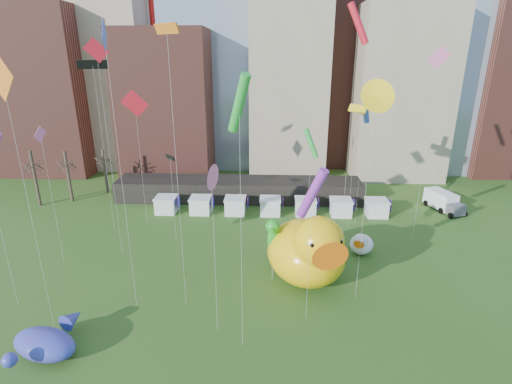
{
  "coord_description": "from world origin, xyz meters",
  "views": [
    {
      "loc": [
        1.13,
        -15.21,
        21.14
      ],
      "look_at": [
        0.02,
        11.03,
        12.0
      ],
      "focal_mm": 27.0,
      "sensor_mm": 36.0,
      "label": 1
    }
  ],
  "objects_px": {
    "big_duck": "(308,250)",
    "small_duck": "(361,244)",
    "whale_inflatable": "(46,342)",
    "seahorse_green": "(273,235)",
    "box_truck": "(443,201)",
    "seahorse_purple": "(320,250)"
  },
  "relations": [
    {
      "from": "big_duck",
      "to": "small_duck",
      "type": "height_order",
      "value": "big_duck"
    },
    {
      "from": "whale_inflatable",
      "to": "small_duck",
      "type": "bearing_deg",
      "value": 49.89
    },
    {
      "from": "big_duck",
      "to": "whale_inflatable",
      "type": "height_order",
      "value": "big_duck"
    },
    {
      "from": "seahorse_green",
      "to": "box_truck",
      "type": "height_order",
      "value": "seahorse_green"
    },
    {
      "from": "seahorse_green",
      "to": "whale_inflatable",
      "type": "distance_m",
      "value": 20.55
    },
    {
      "from": "box_truck",
      "to": "seahorse_purple",
      "type": "bearing_deg",
      "value": -154.32
    },
    {
      "from": "seahorse_purple",
      "to": "box_truck",
      "type": "relative_size",
      "value": 0.68
    },
    {
      "from": "small_duck",
      "to": "seahorse_green",
      "type": "xyz_separation_m",
      "value": [
        -10.08,
        -5.86,
        3.63
      ]
    },
    {
      "from": "seahorse_green",
      "to": "whale_inflatable",
      "type": "xyz_separation_m",
      "value": [
        -16.88,
        -11.07,
        -3.83
      ]
    },
    {
      "from": "whale_inflatable",
      "to": "seahorse_purple",
      "type": "bearing_deg",
      "value": 45.7
    },
    {
      "from": "seahorse_purple",
      "to": "seahorse_green",
      "type": "bearing_deg",
      "value": -168.33
    },
    {
      "from": "big_duck",
      "to": "seahorse_green",
      "type": "distance_m",
      "value": 3.71
    },
    {
      "from": "small_duck",
      "to": "box_truck",
      "type": "height_order",
      "value": "small_duck"
    },
    {
      "from": "seahorse_purple",
      "to": "whale_inflatable",
      "type": "bearing_deg",
      "value": -144.74
    },
    {
      "from": "small_duck",
      "to": "seahorse_green",
      "type": "distance_m",
      "value": 12.21
    },
    {
      "from": "small_duck",
      "to": "seahorse_purple",
      "type": "xyz_separation_m",
      "value": [
        -5.42,
        -5.5,
        1.92
      ]
    },
    {
      "from": "box_truck",
      "to": "big_duck",
      "type": "bearing_deg",
      "value": -154.78
    },
    {
      "from": "big_duck",
      "to": "box_truck",
      "type": "bearing_deg",
      "value": 26.78
    },
    {
      "from": "small_duck",
      "to": "seahorse_green",
      "type": "bearing_deg",
      "value": -126.59
    },
    {
      "from": "small_duck",
      "to": "box_truck",
      "type": "relative_size",
      "value": 0.6
    },
    {
      "from": "box_truck",
      "to": "whale_inflatable",
      "type": "bearing_deg",
      "value": -161.78
    },
    {
      "from": "small_duck",
      "to": "seahorse_purple",
      "type": "height_order",
      "value": "seahorse_purple"
    }
  ]
}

